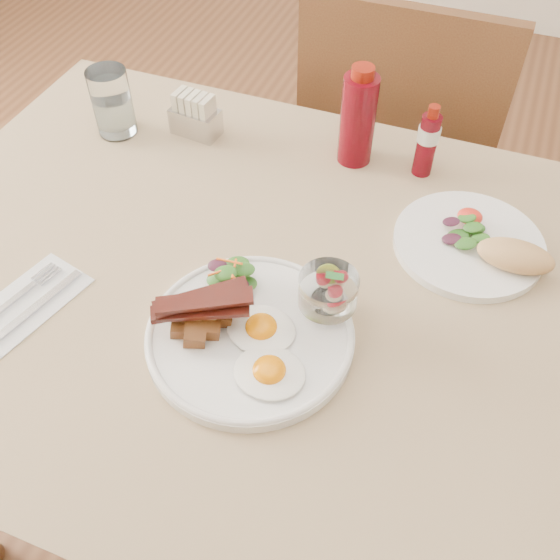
% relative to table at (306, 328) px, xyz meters
% --- Properties ---
extents(table, '(1.33, 0.88, 0.75)m').
position_rel_table_xyz_m(table, '(0.00, 0.00, 0.00)').
color(table, brown).
rests_on(table, ground).
extents(chair_far, '(0.42, 0.42, 0.93)m').
position_rel_table_xyz_m(chair_far, '(0.00, 0.66, -0.14)').
color(chair_far, brown).
rests_on(chair_far, ground).
extents(main_plate, '(0.28, 0.28, 0.02)m').
position_rel_table_xyz_m(main_plate, '(-0.04, -0.11, 0.10)').
color(main_plate, white).
rests_on(main_plate, table).
extents(fried_eggs, '(0.15, 0.17, 0.03)m').
position_rel_table_xyz_m(fried_eggs, '(-0.01, -0.13, 0.11)').
color(fried_eggs, white).
rests_on(fried_eggs, main_plate).
extents(bacon_potato_pile, '(0.13, 0.10, 0.06)m').
position_rel_table_xyz_m(bacon_potato_pile, '(-0.11, -0.12, 0.13)').
color(bacon_potato_pile, brown).
rests_on(bacon_potato_pile, main_plate).
extents(side_salad, '(0.08, 0.08, 0.04)m').
position_rel_table_xyz_m(side_salad, '(-0.10, -0.04, 0.12)').
color(side_salad, '#254D14').
rests_on(side_salad, main_plate).
extents(fruit_cup, '(0.08, 0.08, 0.08)m').
position_rel_table_xyz_m(fruit_cup, '(0.04, -0.04, 0.15)').
color(fruit_cup, white).
rests_on(fruit_cup, main_plate).
extents(second_plate, '(0.24, 0.23, 0.06)m').
position_rel_table_xyz_m(second_plate, '(0.22, 0.17, 0.10)').
color(second_plate, white).
rests_on(second_plate, table).
extents(ketchup_bottle, '(0.06, 0.06, 0.18)m').
position_rel_table_xyz_m(ketchup_bottle, '(-0.03, 0.32, 0.17)').
color(ketchup_bottle, '#55040D').
rests_on(ketchup_bottle, table).
extents(hot_sauce_bottle, '(0.04, 0.04, 0.13)m').
position_rel_table_xyz_m(hot_sauce_bottle, '(0.09, 0.33, 0.15)').
color(hot_sauce_bottle, '#55040D').
rests_on(hot_sauce_bottle, table).
extents(sugar_caddy, '(0.09, 0.06, 0.08)m').
position_rel_table_xyz_m(sugar_caddy, '(-0.32, 0.29, 0.12)').
color(sugar_caddy, silver).
rests_on(sugar_caddy, table).
extents(water_glass, '(0.07, 0.07, 0.12)m').
position_rel_table_xyz_m(water_glass, '(-0.46, 0.24, 0.14)').
color(water_glass, white).
rests_on(water_glass, table).
extents(napkin_cutlery, '(0.13, 0.19, 0.01)m').
position_rel_table_xyz_m(napkin_cutlery, '(-0.36, -0.16, 0.09)').
color(napkin_cutlery, silver).
rests_on(napkin_cutlery, table).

